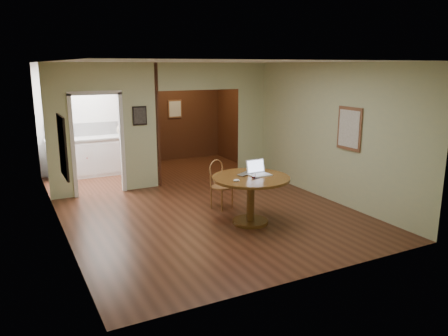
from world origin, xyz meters
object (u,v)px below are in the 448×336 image
closed_laptop (247,174)px  chair (219,182)px  dining_table (251,189)px  open_laptop (258,171)px

closed_laptop → chair: bearing=67.2°
dining_table → open_laptop: (0.18, 0.08, 0.28)m
chair → closed_laptop: (0.10, -0.86, 0.32)m
open_laptop → closed_laptop: bearing=163.5°
chair → open_laptop: 1.02m
dining_table → chair: 0.99m
closed_laptop → open_laptop: bearing=-44.5°
chair → open_laptop: size_ratio=2.58×
dining_table → chair: (-0.10, 0.98, -0.09)m
open_laptop → closed_laptop: size_ratio=1.10×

